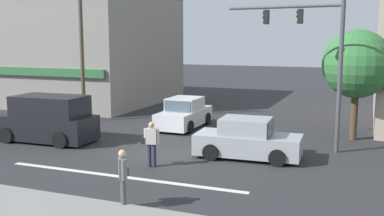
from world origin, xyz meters
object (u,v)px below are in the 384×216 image
(pedestrian_foreground_with_bag, at_px, (123,175))
(traffic_light_mast, at_px, (316,50))
(utility_pole_near_left, at_px, (82,44))
(sedan_crossing_center, at_px, (184,114))
(pedestrian_mid_crossing, at_px, (151,141))
(sedan_crossing_rightbound, at_px, (247,140))
(van_crossing_leftbound, at_px, (47,120))
(street_tree, at_px, (357,64))

(pedestrian_foreground_with_bag, bearing_deg, traffic_light_mast, 65.12)
(utility_pole_near_left, xyz_separation_m, sedan_crossing_center, (5.98, 0.44, -3.62))
(pedestrian_mid_crossing, bearing_deg, sedan_crossing_center, 103.32)
(sedan_crossing_rightbound, relative_size, van_crossing_leftbound, 0.90)
(street_tree, height_order, pedestrian_foreground_with_bag, street_tree)
(utility_pole_near_left, distance_m, van_crossing_leftbound, 6.10)
(sedan_crossing_center, xyz_separation_m, van_crossing_leftbound, (-4.53, -5.34, 0.29))
(street_tree, bearing_deg, sedan_crossing_rightbound, -127.08)
(street_tree, height_order, sedan_crossing_rightbound, street_tree)
(sedan_crossing_rightbound, bearing_deg, pedestrian_mid_crossing, -139.39)
(traffic_light_mast, distance_m, van_crossing_leftbound, 12.20)
(van_crossing_leftbound, distance_m, pedestrian_foreground_with_bag, 9.42)
(utility_pole_near_left, relative_size, sedan_crossing_center, 2.04)
(pedestrian_mid_crossing, bearing_deg, sedan_crossing_rightbound, 40.61)
(utility_pole_near_left, bearing_deg, sedan_crossing_center, 4.22)
(utility_pole_near_left, relative_size, van_crossing_leftbound, 1.79)
(traffic_light_mast, xyz_separation_m, pedestrian_foreground_with_bag, (-4.05, -8.73, -3.22))
(van_crossing_leftbound, distance_m, pedestrian_mid_crossing, 6.55)
(utility_pole_near_left, distance_m, sedan_crossing_center, 7.00)
(street_tree, distance_m, pedestrian_foreground_with_bag, 12.94)
(sedan_crossing_rightbound, bearing_deg, utility_pole_near_left, 157.93)
(utility_pole_near_left, relative_size, traffic_light_mast, 1.35)
(sedan_crossing_rightbound, relative_size, sedan_crossing_center, 1.02)
(sedan_crossing_center, bearing_deg, van_crossing_leftbound, -130.33)
(van_crossing_leftbound, xyz_separation_m, pedestrian_foreground_with_bag, (7.37, -5.87, -0.05))
(traffic_light_mast, height_order, sedan_crossing_center, traffic_light_mast)
(pedestrian_foreground_with_bag, height_order, pedestrian_mid_crossing, same)
(van_crossing_leftbound, bearing_deg, sedan_crossing_center, 49.67)
(traffic_light_mast, height_order, pedestrian_mid_crossing, traffic_light_mast)
(pedestrian_foreground_with_bag, bearing_deg, street_tree, 63.98)
(utility_pole_near_left, xyz_separation_m, pedestrian_mid_crossing, (7.70, -6.84, -3.38))
(pedestrian_mid_crossing, bearing_deg, utility_pole_near_left, 138.39)
(pedestrian_foreground_with_bag, distance_m, pedestrian_mid_crossing, 4.08)
(street_tree, xyz_separation_m, van_crossing_leftbound, (-12.94, -5.53, -2.49))
(sedan_crossing_center, bearing_deg, sedan_crossing_rightbound, -45.55)
(utility_pole_near_left, bearing_deg, pedestrian_mid_crossing, -41.61)
(street_tree, height_order, traffic_light_mast, traffic_light_mast)
(street_tree, relative_size, pedestrian_mid_crossing, 3.03)
(traffic_light_mast, relative_size, van_crossing_leftbound, 1.33)
(traffic_light_mast, distance_m, pedestrian_mid_crossing, 7.76)
(street_tree, xyz_separation_m, utility_pole_near_left, (-14.38, -0.64, 0.85))
(traffic_light_mast, bearing_deg, pedestrian_foreground_with_bag, -114.88)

